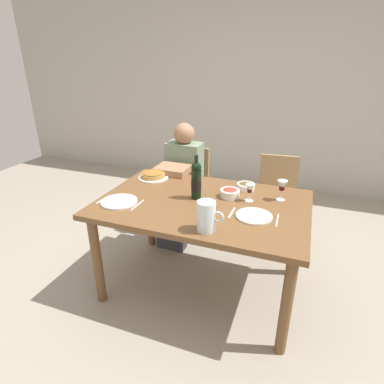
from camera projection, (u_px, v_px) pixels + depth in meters
ground_plane at (202, 285)px, 2.59m from camera, size 8.00×8.00×0.00m
back_wall at (263, 84)px, 4.13m from camera, size 8.00×0.10×2.80m
dining_table at (203, 213)px, 2.32m from camera, size 1.50×1.00×0.76m
wine_bottle at (196, 180)px, 2.29m from camera, size 0.08×0.08×0.33m
water_pitcher at (206, 218)px, 1.88m from camera, size 0.17×0.11×0.19m
baked_tart at (153, 175)px, 2.72m from camera, size 0.26×0.26×0.06m
salad_bowl at (230, 193)px, 2.35m from camera, size 0.15×0.15×0.07m
olive_bowl at (246, 186)px, 2.49m from camera, size 0.14×0.14×0.05m
wine_glass_left_diner at (250, 189)px, 2.26m from camera, size 0.06×0.06×0.13m
wine_glass_right_diner at (282, 186)px, 2.27m from camera, size 0.07×0.07×0.15m
dinner_plate_left_setting at (119, 202)px, 2.28m from camera, size 0.26×0.26×0.01m
dinner_plate_right_setting at (254, 216)px, 2.07m from camera, size 0.24×0.24×0.01m
fork_left_setting at (104, 199)px, 2.32m from camera, size 0.03×0.16×0.00m
knife_left_setting at (137, 205)px, 2.23m from camera, size 0.01×0.18×0.00m
knife_right_setting at (277, 220)px, 2.02m from camera, size 0.02×0.18×0.00m
spoon_right_setting at (232, 213)px, 2.12m from camera, size 0.02×0.16×0.00m
chair_left at (189, 184)px, 3.30m from camera, size 0.41×0.41×0.87m
diner_left at (180, 181)px, 3.05m from camera, size 0.34×0.50×1.16m
chair_right at (276, 196)px, 3.03m from camera, size 0.43×0.43×0.87m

